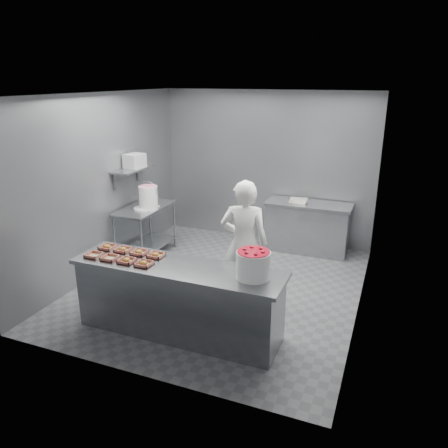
{
  "coord_description": "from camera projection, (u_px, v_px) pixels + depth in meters",
  "views": [
    {
      "loc": [
        2.27,
        -5.52,
        3.02
      ],
      "look_at": [
        0.13,
        -0.2,
        1.07
      ],
      "focal_mm": 35.0,
      "sensor_mm": 36.0,
      "label": 1
    }
  ],
  "objects": [
    {
      "name": "floor",
      "position": [
        221.0,
        286.0,
        6.62
      ],
      "size": [
        4.5,
        4.5,
        0.0
      ],
      "primitive_type": "plane",
      "color": "#4C4C51",
      "rests_on": "ground"
    },
    {
      "name": "ceiling",
      "position": [
        220.0,
        94.0,
        5.72
      ],
      "size": [
        4.5,
        4.5,
        0.0
      ],
      "primitive_type": "plane",
      "rotation": [
        3.14,
        0.0,
        0.0
      ],
      "color": "white",
      "rests_on": "wall_back"
    },
    {
      "name": "wall_back",
      "position": [
        266.0,
        168.0,
        8.15
      ],
      "size": [
        4.0,
        0.04,
        2.8
      ],
      "primitive_type": "cube",
      "color": "slate",
      "rests_on": "ground"
    },
    {
      "name": "wall_left",
      "position": [
        103.0,
        184.0,
        6.88
      ],
      "size": [
        0.04,
        4.5,
        2.8
      ],
      "primitive_type": "cube",
      "color": "slate",
      "rests_on": "ground"
    },
    {
      "name": "wall_right",
      "position": [
        368.0,
        212.0,
        5.47
      ],
      "size": [
        0.04,
        4.5,
        2.8
      ],
      "primitive_type": "cube",
      "color": "slate",
      "rests_on": "ground"
    },
    {
      "name": "service_counter",
      "position": [
        179.0,
        299.0,
        5.29
      ],
      "size": [
        2.6,
        0.7,
        0.9
      ],
      "color": "slate",
      "rests_on": "ground"
    },
    {
      "name": "prep_table",
      "position": [
        146.0,
        224.0,
        7.54
      ],
      "size": [
        0.6,
        1.2,
        0.9
      ],
      "color": "slate",
      "rests_on": "ground"
    },
    {
      "name": "back_counter",
      "position": [
        307.0,
        227.0,
        7.83
      ],
      "size": [
        1.5,
        0.6,
        0.9
      ],
      "color": "slate",
      "rests_on": "ground"
    },
    {
      "name": "wall_shelf",
      "position": [
        134.0,
        169.0,
        7.29
      ],
      "size": [
        0.35,
        0.9,
        0.03
      ],
      "primitive_type": "cube",
      "color": "slate",
      "rests_on": "wall_left"
    },
    {
      "name": "tray_0",
      "position": [
        94.0,
        255.0,
        5.4
      ],
      "size": [
        0.19,
        0.18,
        0.04
      ],
      "color": "tan",
      "rests_on": "service_counter"
    },
    {
      "name": "tray_1",
      "position": [
        110.0,
        258.0,
        5.32
      ],
      "size": [
        0.19,
        0.18,
        0.04
      ],
      "color": "tan",
      "rests_on": "service_counter"
    },
    {
      "name": "tray_2",
      "position": [
        127.0,
        260.0,
        5.23
      ],
      "size": [
        0.19,
        0.18,
        0.06
      ],
      "color": "tan",
      "rests_on": "service_counter"
    },
    {
      "name": "tray_3",
      "position": [
        144.0,
        263.0,
        5.15
      ],
      "size": [
        0.19,
        0.18,
        0.06
      ],
      "color": "tan",
      "rests_on": "service_counter"
    },
    {
      "name": "tray_4",
      "position": [
        107.0,
        247.0,
        5.65
      ],
      "size": [
        0.19,
        0.18,
        0.06
      ],
      "color": "tan",
      "rests_on": "service_counter"
    },
    {
      "name": "tray_5",
      "position": [
        123.0,
        250.0,
        5.56
      ],
      "size": [
        0.19,
        0.18,
        0.06
      ],
      "color": "tan",
      "rests_on": "service_counter"
    },
    {
      "name": "tray_6",
      "position": [
        139.0,
        252.0,
        5.48
      ],
      "size": [
        0.19,
        0.18,
        0.06
      ],
      "color": "tan",
      "rests_on": "service_counter"
    },
    {
      "name": "tray_7",
      "position": [
        156.0,
        255.0,
        5.39
      ],
      "size": [
        0.19,
        0.18,
        0.06
      ],
      "color": "tan",
      "rests_on": "service_counter"
    },
    {
      "name": "worker",
      "position": [
        244.0,
        244.0,
        5.87
      ],
      "size": [
        0.72,
        0.55,
        1.76
      ],
      "primitive_type": "imported",
      "rotation": [
        0.0,
        0.0,
        3.35
      ],
      "color": "white",
      "rests_on": "ground"
    },
    {
      "name": "strawberry_tub",
      "position": [
        253.0,
        264.0,
        4.79
      ],
      "size": [
        0.38,
        0.38,
        0.32
      ],
      "color": "white",
      "rests_on": "service_counter"
    },
    {
      "name": "glaze_bucket",
      "position": [
        148.0,
        197.0,
        7.28
      ],
      "size": [
        0.33,
        0.31,
        0.48
      ],
      "color": "white",
      "rests_on": "prep_table"
    },
    {
      "name": "bucket_lid",
      "position": [
        144.0,
        208.0,
        7.34
      ],
      "size": [
        0.41,
        0.41,
        0.03
      ],
      "primitive_type": "cylinder",
      "rotation": [
        0.0,
        0.0,
        -0.23
      ],
      "color": "white",
      "rests_on": "prep_table"
    },
    {
      "name": "rag",
      "position": [
        155.0,
        206.0,
        7.48
      ],
      "size": [
        0.16,
        0.15,
        0.02
      ],
      "primitive_type": "cube",
      "rotation": [
        0.0,
        0.0,
        -0.31
      ],
      "color": "#CCB28C",
      "rests_on": "prep_table"
    },
    {
      "name": "appliance",
      "position": [
        135.0,
        161.0,
        7.29
      ],
      "size": [
        0.32,
        0.35,
        0.23
      ],
      "primitive_type": "cube",
      "rotation": [
        0.0,
        0.0,
        -0.18
      ],
      "color": "gray",
      "rests_on": "wall_shelf"
    },
    {
      "name": "paper_stack",
      "position": [
        299.0,
        200.0,
        7.74
      ],
      "size": [
        0.31,
        0.23,
        0.06
      ],
      "primitive_type": "cube",
      "rotation": [
        0.0,
        0.0,
        -0.03
      ],
      "color": "silver",
      "rests_on": "back_counter"
    }
  ]
}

